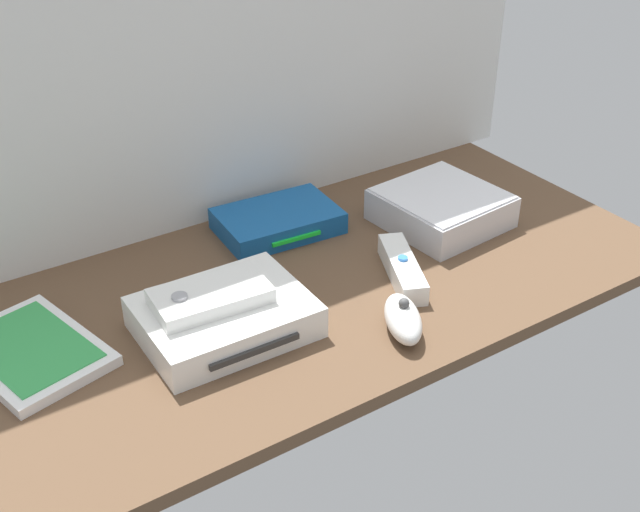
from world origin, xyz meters
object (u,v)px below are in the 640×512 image
(game_console, at_px, (225,317))
(remote_wand, at_px, (402,268))
(remote_classic_pad, at_px, (210,296))
(game_case, at_px, (31,351))
(network_router, at_px, (278,221))
(remote_nunchuk, at_px, (403,319))
(mini_computer, at_px, (441,208))

(game_console, bearing_deg, remote_wand, -3.97)
(remote_classic_pad, bearing_deg, game_case, 164.52)
(game_console, xyz_separation_m, network_router, (0.19, 0.19, -0.00))
(game_case, bearing_deg, game_console, -33.98)
(remote_nunchuk, bearing_deg, game_console, 172.08)
(mini_computer, xyz_separation_m, remote_classic_pad, (-0.43, -0.06, 0.03))
(game_case, xyz_separation_m, network_router, (0.41, 0.10, 0.01))
(network_router, distance_m, remote_classic_pad, 0.27)
(network_router, xyz_separation_m, remote_nunchuk, (-0.00, -0.31, 0.00))
(mini_computer, relative_size, remote_wand, 1.22)
(mini_computer, bearing_deg, game_console, -170.86)
(game_console, bearing_deg, game_case, 160.41)
(remote_wand, relative_size, remote_nunchuk, 1.37)
(game_console, height_order, remote_wand, game_console)
(mini_computer, bearing_deg, remote_nunchuk, -139.79)
(game_console, xyz_separation_m, remote_wand, (0.27, -0.03, -0.01))
(mini_computer, xyz_separation_m, network_router, (-0.23, 0.12, -0.01))
(game_case, height_order, remote_wand, remote_wand)
(network_router, relative_size, remote_wand, 1.26)
(game_console, relative_size, mini_computer, 1.17)
(network_router, relative_size, remote_nunchuk, 1.73)
(remote_wand, bearing_deg, remote_nunchuk, -104.02)
(remote_classic_pad, bearing_deg, remote_nunchuk, -29.40)
(network_router, bearing_deg, remote_wand, -65.64)
(mini_computer, distance_m, remote_wand, 0.18)
(mini_computer, bearing_deg, remote_wand, -148.28)
(game_console, relative_size, remote_nunchuk, 1.96)
(game_console, bearing_deg, network_router, 45.77)
(mini_computer, height_order, game_case, mini_computer)
(remote_nunchuk, bearing_deg, game_case, 178.60)
(game_console, bearing_deg, remote_classic_pad, 145.20)
(game_console, xyz_separation_m, remote_classic_pad, (-0.01, 0.01, 0.03))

